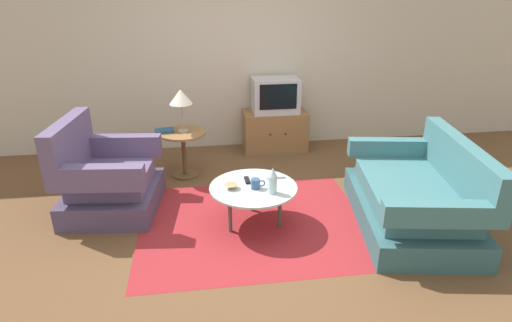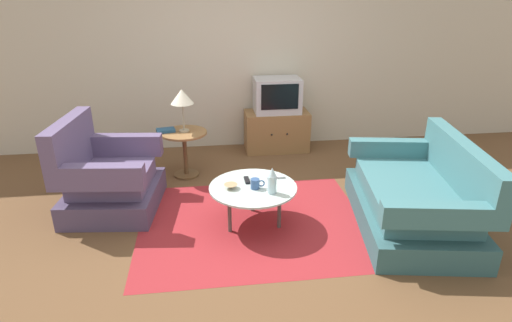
{
  "view_description": "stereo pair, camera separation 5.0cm",
  "coord_description": "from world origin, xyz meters",
  "px_view_note": "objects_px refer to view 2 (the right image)",
  "views": [
    {
      "loc": [
        -0.53,
        -3.54,
        2.13
      ],
      "look_at": [
        0.01,
        0.2,
        0.55
      ],
      "focal_mm": 29.53,
      "sensor_mm": 36.0,
      "label": 1
    },
    {
      "loc": [
        -0.48,
        -3.54,
        2.13
      ],
      "look_at": [
        0.01,
        0.2,
        0.55
      ],
      "focal_mm": 29.53,
      "sensor_mm": 36.0,
      "label": 2
    }
  ],
  "objects_px": {
    "armchair": "(107,180)",
    "tv_remote_silver": "(276,177)",
    "tv_stand": "(276,131)",
    "table_lamp": "(182,97)",
    "vase": "(272,181)",
    "couch": "(417,199)",
    "bowl": "(231,186)",
    "television": "(277,95)",
    "mug": "(256,184)",
    "side_table": "(184,144)",
    "book": "(166,130)",
    "tv_remote_dark": "(247,180)",
    "coffee_table": "(253,189)"
  },
  "relations": [
    {
      "from": "mug",
      "to": "bowl",
      "type": "height_order",
      "value": "mug"
    },
    {
      "from": "table_lamp",
      "to": "bowl",
      "type": "height_order",
      "value": "table_lamp"
    },
    {
      "from": "tv_remote_dark",
      "to": "book",
      "type": "xyz_separation_m",
      "value": [
        -0.83,
        1.13,
        0.16
      ]
    },
    {
      "from": "television",
      "to": "book",
      "type": "xyz_separation_m",
      "value": [
        -1.44,
        -0.7,
        -0.2
      ]
    },
    {
      "from": "armchair",
      "to": "mug",
      "type": "height_order",
      "value": "armchair"
    },
    {
      "from": "tv_remote_dark",
      "to": "tv_remote_silver",
      "type": "bearing_deg",
      "value": 94.57
    },
    {
      "from": "armchair",
      "to": "tv_remote_silver",
      "type": "xyz_separation_m",
      "value": [
        1.67,
        -0.36,
        0.09
      ]
    },
    {
      "from": "couch",
      "to": "tv_remote_dark",
      "type": "bearing_deg",
      "value": 87.6
    },
    {
      "from": "armchair",
      "to": "tv_remote_dark",
      "type": "xyz_separation_m",
      "value": [
        1.39,
        -0.39,
        0.09
      ]
    },
    {
      "from": "couch",
      "to": "table_lamp",
      "type": "height_order",
      "value": "table_lamp"
    },
    {
      "from": "bowl",
      "to": "television",
      "type": "bearing_deg",
      "value": 68.5
    },
    {
      "from": "armchair",
      "to": "table_lamp",
      "type": "height_order",
      "value": "table_lamp"
    },
    {
      "from": "bowl",
      "to": "tv_remote_dark",
      "type": "xyz_separation_m",
      "value": [
        0.16,
        0.14,
        -0.01
      ]
    },
    {
      "from": "table_lamp",
      "to": "vase",
      "type": "distance_m",
      "value": 1.67
    },
    {
      "from": "vase",
      "to": "mug",
      "type": "relative_size",
      "value": 1.87
    },
    {
      "from": "armchair",
      "to": "television",
      "type": "relative_size",
      "value": 1.73
    },
    {
      "from": "tv_stand",
      "to": "vase",
      "type": "xyz_separation_m",
      "value": [
        -0.41,
        -2.1,
        0.25
      ]
    },
    {
      "from": "vase",
      "to": "book",
      "type": "xyz_separation_m",
      "value": [
        -1.02,
        1.41,
        0.05
      ]
    },
    {
      "from": "bowl",
      "to": "tv_remote_dark",
      "type": "height_order",
      "value": "bowl"
    },
    {
      "from": "vase",
      "to": "tv_remote_dark",
      "type": "height_order",
      "value": "vase"
    },
    {
      "from": "armchair",
      "to": "tv_remote_silver",
      "type": "relative_size",
      "value": 5.94
    },
    {
      "from": "television",
      "to": "mug",
      "type": "bearing_deg",
      "value": -105.38
    },
    {
      "from": "television",
      "to": "tv_remote_silver",
      "type": "xyz_separation_m",
      "value": [
        -0.33,
        -1.8,
        -0.36
      ]
    },
    {
      "from": "couch",
      "to": "television",
      "type": "relative_size",
      "value": 2.8
    },
    {
      "from": "armchair",
      "to": "tv_stand",
      "type": "distance_m",
      "value": 2.46
    },
    {
      "from": "coffee_table",
      "to": "side_table",
      "type": "distance_m",
      "value": 1.39
    },
    {
      "from": "vase",
      "to": "couch",
      "type": "bearing_deg",
      "value": -2.36
    },
    {
      "from": "mug",
      "to": "book",
      "type": "distance_m",
      "value": 1.57
    },
    {
      "from": "couch",
      "to": "armchair",
      "type": "bearing_deg",
      "value": 85.77
    },
    {
      "from": "side_table",
      "to": "vase",
      "type": "relative_size",
      "value": 2.24
    },
    {
      "from": "television",
      "to": "mug",
      "type": "height_order",
      "value": "television"
    },
    {
      "from": "couch",
      "to": "vase",
      "type": "relative_size",
      "value": 6.89
    },
    {
      "from": "tv_stand",
      "to": "armchair",
      "type": "bearing_deg",
      "value": -144.4
    },
    {
      "from": "book",
      "to": "tv_remote_dark",
      "type": "bearing_deg",
      "value": -65.64
    },
    {
      "from": "bowl",
      "to": "tv_remote_dark",
      "type": "bearing_deg",
      "value": 40.05
    },
    {
      "from": "coffee_table",
      "to": "side_table",
      "type": "bearing_deg",
      "value": 118.6
    },
    {
      "from": "side_table",
      "to": "tv_remote_dark",
      "type": "distance_m",
      "value": 1.26
    },
    {
      "from": "television",
      "to": "armchair",
      "type": "bearing_deg",
      "value": -144.29
    },
    {
      "from": "couch",
      "to": "mug",
      "type": "xyz_separation_m",
      "value": [
        -1.51,
        0.17,
        0.17
      ]
    },
    {
      "from": "tv_stand",
      "to": "vase",
      "type": "bearing_deg",
      "value": -101.16
    },
    {
      "from": "couch",
      "to": "bowl",
      "type": "height_order",
      "value": "couch"
    },
    {
      "from": "armchair",
      "to": "tv_remote_dark",
      "type": "distance_m",
      "value": 1.44
    },
    {
      "from": "mug",
      "to": "side_table",
      "type": "bearing_deg",
      "value": 118.32
    },
    {
      "from": "book",
      "to": "couch",
      "type": "bearing_deg",
      "value": -43.25
    },
    {
      "from": "tv_remote_silver",
      "to": "tv_stand",
      "type": "bearing_deg",
      "value": 78.02
    },
    {
      "from": "couch",
      "to": "bowl",
      "type": "distance_m",
      "value": 1.75
    },
    {
      "from": "tv_remote_silver",
      "to": "bowl",
      "type": "bearing_deg",
      "value": -160.78
    },
    {
      "from": "vase",
      "to": "bowl",
      "type": "height_order",
      "value": "vase"
    },
    {
      "from": "table_lamp",
      "to": "tv_remote_silver",
      "type": "bearing_deg",
      "value": -50.29
    },
    {
      "from": "armchair",
      "to": "coffee_table",
      "type": "relative_size",
      "value": 1.29
    }
  ]
}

